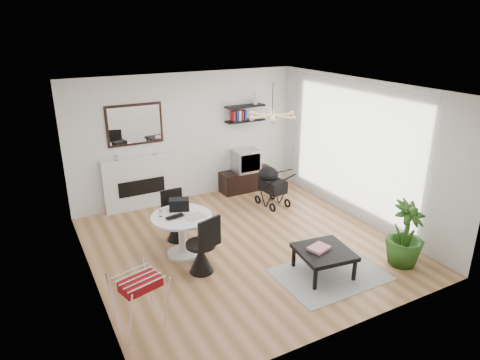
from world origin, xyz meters
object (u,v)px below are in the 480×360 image
fireplace (140,176)px  dining_table (182,229)px  drying_rack (141,303)px  stroller (271,187)px  tv_console (247,180)px  coffee_table (324,253)px  potted_plant (406,234)px  crt_tv (246,160)px

fireplace → dining_table: bearing=-88.8°
drying_rack → stroller: size_ratio=0.91×
tv_console → stroller: size_ratio=1.41×
stroller → coffee_table: bearing=-111.3°
tv_console → drying_rack: bearing=-134.1°
tv_console → potted_plant: bearing=-81.2°
fireplace → tv_console: 2.46m
drying_rack → potted_plant: bearing=-20.7°
drying_rack → coffee_table: bearing=-15.7°
tv_console → crt_tv: (-0.04, -0.00, 0.48)m
potted_plant → fireplace: bearing=126.2°
dining_table → drying_rack: (-1.13, -1.52, -0.05)m
tv_console → coffee_table: 3.69m
drying_rack → stroller: (3.54, 2.63, -0.05)m
dining_table → coffee_table: (1.69, -1.54, -0.11)m
fireplace → stroller: size_ratio=2.43×
stroller → potted_plant: size_ratio=0.84×
dining_table → potted_plant: potted_plant is taller
drying_rack → fireplace: bearing=58.7°
dining_table → coffee_table: dining_table is taller
fireplace → dining_table: (0.05, -2.24, -0.21)m
fireplace → drying_rack: 3.92m
dining_table → drying_rack: drying_rack is taller
tv_console → potted_plant: size_ratio=1.18×
fireplace → drying_rack: bearing=-106.0°
tv_console → crt_tv: bearing=-175.3°
dining_table → stroller: (2.41, 1.11, -0.09)m
tv_console → stroller: 0.99m
dining_table → stroller: bearing=24.6°
tv_console → drying_rack: drying_rack is taller
coffee_table → potted_plant: bearing=-15.9°
dining_table → drying_rack: size_ratio=1.22×
stroller → drying_rack: bearing=-149.5°
fireplace → stroller: fireplace is taller
coffee_table → stroller: bearing=74.8°
tv_console → potted_plant: (0.62, -4.00, 0.29)m
tv_console → crt_tv: 0.48m
fireplace → tv_console: bearing=-3.6°
tv_console → fireplace: bearing=176.4°
crt_tv → potted_plant: 4.05m
drying_rack → stroller: stroller is taller
drying_rack → potted_plant: 4.14m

